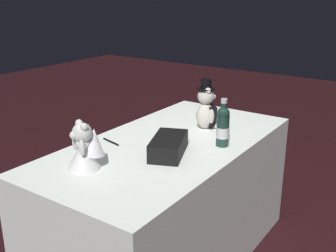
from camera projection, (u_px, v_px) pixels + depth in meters
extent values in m
cube|color=white|center=(168.00, 202.00, 2.48)|extent=(1.67, 0.84, 0.78)
ellipsoid|color=silver|center=(205.00, 115.00, 2.58)|extent=(0.12, 0.11, 0.16)
cube|color=black|center=(210.00, 115.00, 2.59)|extent=(0.10, 0.11, 0.12)
sphere|color=silver|center=(206.00, 96.00, 2.54)|extent=(0.10, 0.10, 0.10)
sphere|color=silver|center=(212.00, 97.00, 2.55)|extent=(0.04, 0.04, 0.04)
sphere|color=silver|center=(208.00, 91.00, 2.49)|extent=(0.04, 0.04, 0.04)
sphere|color=silver|center=(204.00, 88.00, 2.56)|extent=(0.04, 0.04, 0.04)
ellipsoid|color=silver|center=(211.00, 116.00, 2.52)|extent=(0.04, 0.04, 0.09)
ellipsoid|color=silver|center=(204.00, 111.00, 2.64)|extent=(0.04, 0.04, 0.09)
sphere|color=silver|center=(216.00, 125.00, 2.58)|extent=(0.05, 0.05, 0.05)
sphere|color=silver|center=(212.00, 122.00, 2.64)|extent=(0.05, 0.05, 0.05)
cylinder|color=black|center=(206.00, 89.00, 2.52)|extent=(0.11, 0.11, 0.01)
cylinder|color=black|center=(206.00, 84.00, 2.51)|extent=(0.06, 0.06, 0.06)
cone|color=white|center=(84.00, 154.00, 2.00)|extent=(0.17, 0.17, 0.14)
ellipsoid|color=white|center=(83.00, 143.00, 1.98)|extent=(0.07, 0.07, 0.06)
sphere|color=silver|center=(82.00, 133.00, 1.97)|extent=(0.10, 0.10, 0.10)
sphere|color=silver|center=(74.00, 135.00, 1.95)|extent=(0.04, 0.04, 0.04)
sphere|color=silver|center=(79.00, 123.00, 1.98)|extent=(0.04, 0.04, 0.04)
sphere|color=silver|center=(84.00, 127.00, 1.93)|extent=(0.04, 0.04, 0.04)
ellipsoid|color=silver|center=(75.00, 142.00, 2.01)|extent=(0.03, 0.03, 0.08)
ellipsoid|color=silver|center=(82.00, 148.00, 1.94)|extent=(0.03, 0.03, 0.08)
cone|color=white|center=(93.00, 142.00, 2.01)|extent=(0.18, 0.17, 0.15)
cylinder|color=#1B362D|center=(223.00, 131.00, 2.29)|extent=(0.07, 0.07, 0.18)
sphere|color=#1B362D|center=(223.00, 113.00, 2.25)|extent=(0.07, 0.07, 0.07)
cylinder|color=#1B362D|center=(224.00, 106.00, 2.24)|extent=(0.03, 0.03, 0.07)
cylinder|color=silver|center=(224.00, 101.00, 2.23)|extent=(0.03, 0.03, 0.02)
cylinder|color=silver|center=(223.00, 132.00, 2.29)|extent=(0.07, 0.07, 0.06)
cylinder|color=black|center=(111.00, 142.00, 2.36)|extent=(0.04, 0.14, 0.01)
cone|color=silver|center=(104.00, 138.00, 2.41)|extent=(0.01, 0.02, 0.01)
cube|color=black|center=(168.00, 146.00, 2.18)|extent=(0.34, 0.27, 0.10)
cube|color=#B7B7BF|center=(177.00, 150.00, 2.11)|extent=(0.04, 0.02, 0.02)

